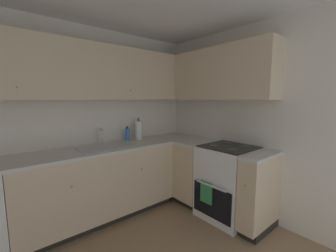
% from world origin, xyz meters
% --- Properties ---
extents(wall_back, '(4.09, 0.05, 2.43)m').
position_xyz_m(wall_back, '(0.00, 1.51, 1.22)').
color(wall_back, silver).
rests_on(wall_back, ground_plane).
extents(wall_right, '(0.05, 3.08, 2.43)m').
position_xyz_m(wall_right, '(2.02, 0.00, 1.22)').
color(wall_right, silver).
rests_on(wall_right, ground_plane).
extents(lower_cabinets_back, '(1.91, 0.62, 0.88)m').
position_xyz_m(lower_cabinets_back, '(0.44, 1.19, 0.44)').
color(lower_cabinets_back, beige).
rests_on(lower_cabinets_back, ground_plane).
extents(countertop_back, '(3.12, 0.60, 0.03)m').
position_xyz_m(countertop_back, '(0.44, 1.19, 0.90)').
color(countertop_back, beige).
rests_on(countertop_back, lower_cabinets_back).
extents(lower_cabinets_right, '(0.62, 1.24, 0.88)m').
position_xyz_m(lower_cabinets_right, '(1.70, 0.36, 0.44)').
color(lower_cabinets_right, beige).
rests_on(lower_cabinets_right, ground_plane).
extents(countertop_right, '(0.60, 1.24, 0.03)m').
position_xyz_m(countertop_right, '(1.70, 0.36, 0.90)').
color(countertop_right, beige).
rests_on(countertop_right, lower_cabinets_right).
extents(oven_range, '(0.68, 0.62, 1.06)m').
position_xyz_m(oven_range, '(1.71, 0.18, 0.47)').
color(oven_range, white).
rests_on(oven_range, ground_plane).
extents(upper_cabinets_back, '(2.80, 0.34, 0.67)m').
position_xyz_m(upper_cabinets_back, '(0.28, 1.33, 1.84)').
color(upper_cabinets_back, beige).
extents(upper_cabinets_right, '(0.32, 1.79, 0.67)m').
position_xyz_m(upper_cabinets_right, '(1.84, 0.59, 1.84)').
color(upper_cabinets_right, beige).
extents(sink, '(0.67, 0.40, 0.10)m').
position_xyz_m(sink, '(0.53, 1.16, 0.87)').
color(sink, '#B7B7BC').
rests_on(sink, countertop_back).
extents(faucet, '(0.07, 0.16, 0.22)m').
position_xyz_m(faucet, '(0.53, 1.37, 1.05)').
color(faucet, silver).
rests_on(faucet, countertop_back).
extents(soap_bottle, '(0.07, 0.07, 0.21)m').
position_xyz_m(soap_bottle, '(0.94, 1.37, 1.01)').
color(soap_bottle, '#3F72BF').
rests_on(soap_bottle, countertop_back).
extents(paper_towel_roll, '(0.11, 0.11, 0.33)m').
position_xyz_m(paper_towel_roll, '(1.12, 1.35, 1.05)').
color(paper_towel_roll, white).
rests_on(paper_towel_roll, countertop_back).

